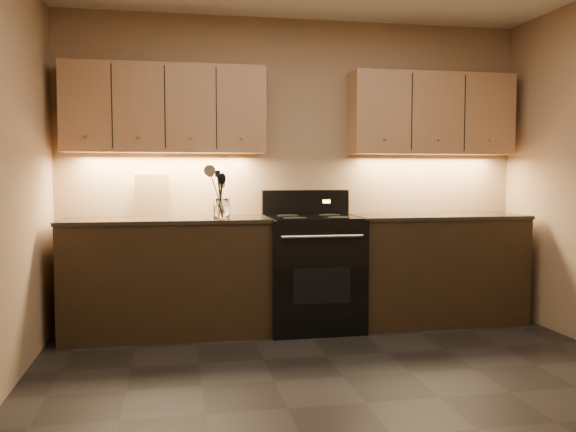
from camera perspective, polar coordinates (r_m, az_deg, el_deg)
The scene contains 15 objects.
floor at distance 3.59m, azimuth 7.25°, elevation -16.95°, with size 4.00×4.00×0.00m, color black.
wall_back at distance 5.29m, azimuth 0.70°, elevation 4.18°, with size 4.00×0.04×2.60m, color #9E815D.
counter_left at distance 4.96m, azimuth -11.23°, elevation -5.56°, with size 1.62×0.62×0.93m.
counter_right at distance 5.43m, azimuth 13.67°, elevation -4.77°, with size 1.46×0.62×0.93m.
stove at distance 5.06m, azimuth 2.29°, elevation -5.14°, with size 0.76×0.68×1.14m.
upper_cab_left at distance 5.07m, azimuth -11.42°, elevation 9.78°, with size 1.60×0.30×0.70m, color tan.
upper_cab_right at distance 5.53m, azimuth 13.25°, elevation 9.26°, with size 1.44×0.30×0.70m, color tan.
outlet_plate at distance 5.19m, azimuth -13.50°, elevation 2.09°, with size 0.09×0.01×0.12m, color #B2B5BA.
utensil_crock at distance 4.78m, azimuth -6.24°, elevation 0.62°, with size 0.14×0.14×0.16m.
cutting_board at distance 5.16m, azimuth -12.61°, elevation 1.94°, with size 0.28×0.02×0.36m, color #DCB176.
wooden_spoon at distance 4.76m, azimuth -6.45°, elevation 1.74°, with size 0.06×0.06×0.30m, color #DCB176, non-canonical shape.
black_spoon at distance 4.79m, azimuth -6.45°, elevation 1.94°, with size 0.06×0.06×0.33m, color black, non-canonical shape.
black_turner at distance 4.75m, azimuth -6.19°, elevation 2.18°, with size 0.08×0.08×0.38m, color black, non-canonical shape.
steel_spatula at distance 4.80m, azimuth -5.94°, elevation 2.31°, with size 0.08×0.08×0.39m, color silver, non-canonical shape.
steel_skimmer at distance 4.76m, azimuth -5.96°, elevation 2.33°, with size 0.09×0.09×0.40m, color silver, non-canonical shape.
Camera 1 is at (-1.04, -3.19, 1.28)m, focal length 38.00 mm.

